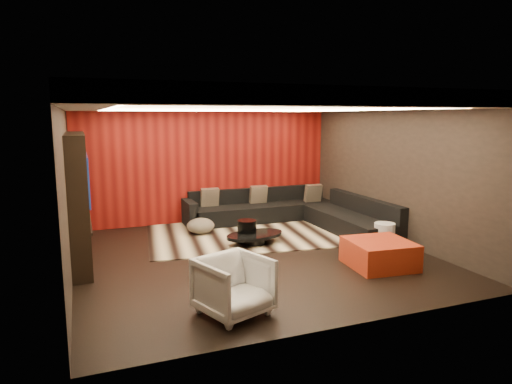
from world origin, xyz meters
name	(u,v)px	position (x,y,z in m)	size (l,w,h in m)	color
floor	(253,256)	(0.00, 0.00, -0.01)	(6.00, 6.00, 0.02)	black
ceiling	(252,96)	(0.00, 0.00, 2.81)	(6.00, 6.00, 0.02)	silver
wall_back	(207,162)	(0.00, 3.01, 1.40)	(6.00, 0.02, 2.80)	black
wall_left	(66,188)	(-3.01, 0.00, 1.40)	(0.02, 6.00, 2.80)	black
wall_right	(394,171)	(3.01, 0.00, 1.40)	(0.02, 6.00, 2.80)	black
red_feature_wall	(207,163)	(0.00, 2.97, 1.40)	(5.98, 0.05, 2.78)	#6B0C0A
soffit_back	(210,106)	(0.00, 2.70, 2.69)	(6.00, 0.60, 0.22)	silver
soffit_front	(336,97)	(0.00, -2.70, 2.69)	(6.00, 0.60, 0.22)	silver
soffit_left	(83,101)	(-2.70, 0.00, 2.69)	(0.60, 4.80, 0.22)	silver
soffit_right	(384,105)	(2.70, 0.00, 2.69)	(0.60, 4.80, 0.22)	silver
cove_back	(214,110)	(0.00, 2.36, 2.60)	(4.80, 0.08, 0.04)	#FFD899
cove_front	(321,105)	(0.00, -2.36, 2.60)	(4.80, 0.08, 0.04)	#FFD899
cove_left	(107,108)	(-2.36, 0.00, 2.60)	(0.08, 4.80, 0.04)	#FFD899
cove_right	(369,109)	(2.36, 0.00, 2.60)	(0.08, 4.80, 0.04)	#FFD899
tv_surround	(78,200)	(-2.85, 0.60, 1.10)	(0.30, 2.00, 2.20)	black
tv_screen	(87,179)	(-2.69, 0.60, 1.45)	(0.04, 1.30, 0.80)	black
tv_shelf	(90,223)	(-2.69, 0.60, 0.70)	(0.04, 1.60, 0.04)	black
rug	(244,233)	(0.39, 1.54, 0.01)	(4.00, 3.00, 0.02)	beige
coffee_table	(255,238)	(0.30, 0.67, 0.12)	(1.19, 1.19, 0.20)	black
drum_stool	(247,231)	(0.19, 0.81, 0.24)	(0.38, 0.38, 0.44)	black
striped_pouf	(201,226)	(-0.48, 1.83, 0.18)	(0.58, 0.58, 0.32)	#C5B498
white_side_table	(384,236)	(2.50, -0.44, 0.24)	(0.39, 0.39, 0.48)	silver
orange_ottoman	(379,254)	(1.75, -1.31, 0.22)	(0.99, 0.99, 0.44)	#A43115
armchair	(234,286)	(-1.09, -2.20, 0.37)	(0.79, 0.81, 0.74)	silver
sectional_sofa	(294,214)	(1.73, 1.86, 0.26)	(3.65, 3.50, 0.75)	black
throw_pillows	(261,195)	(1.21, 2.59, 0.62)	(2.93, 0.56, 0.44)	tan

